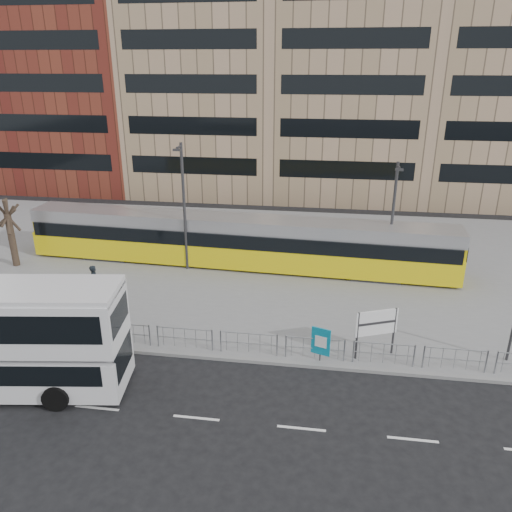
# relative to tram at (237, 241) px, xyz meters

# --- Properties ---
(ground) EXTENTS (120.00, 120.00, 0.00)m
(ground) POSITION_rel_tram_xyz_m (3.18, -11.00, -1.79)
(ground) COLOR black
(ground) RESTS_ON ground
(plaza) EXTENTS (64.00, 24.00, 0.15)m
(plaza) POSITION_rel_tram_xyz_m (3.18, 1.00, -1.71)
(plaza) COLOR slate
(plaza) RESTS_ON ground
(kerb) EXTENTS (64.00, 0.25, 0.17)m
(kerb) POSITION_rel_tram_xyz_m (3.18, -10.95, -1.71)
(kerb) COLOR gray
(kerb) RESTS_ON ground
(building_row) EXTENTS (70.40, 18.40, 31.20)m
(building_row) POSITION_rel_tram_xyz_m (4.73, 23.27, 11.12)
(building_row) COLOR maroon
(building_row) RESTS_ON ground
(pedestrian_barrier) EXTENTS (32.07, 0.07, 1.10)m
(pedestrian_barrier) POSITION_rel_tram_xyz_m (5.18, -10.50, -0.81)
(pedestrian_barrier) COLOR #93969B
(pedestrian_barrier) RESTS_ON plaza
(road_markings) EXTENTS (62.00, 0.12, 0.01)m
(road_markings) POSITION_rel_tram_xyz_m (4.18, -15.00, -1.78)
(road_markings) COLOR white
(road_markings) RESTS_ON ground
(tram) EXTENTS (27.82, 4.08, 3.27)m
(tram) POSITION_rel_tram_xyz_m (0.00, 0.00, 0.00)
(tram) COLOR yellow
(tram) RESTS_ON plaza
(station_sign) EXTENTS (1.88, 0.83, 2.30)m
(station_sign) POSITION_rel_tram_xyz_m (8.14, -9.84, -0.05)
(station_sign) COLOR #2D2D30
(station_sign) RESTS_ON plaza
(ad_panel) EXTENTS (0.85, 0.34, 1.64)m
(ad_panel) POSITION_rel_tram_xyz_m (5.73, -10.60, -0.68)
(ad_panel) COLOR #2D2D30
(ad_panel) RESTS_ON plaza
(pedestrian) EXTENTS (0.64, 0.80, 1.92)m
(pedestrian) POSITION_rel_tram_xyz_m (-7.02, -5.92, -0.68)
(pedestrian) COLOR black
(pedestrian) RESTS_ON plaza
(traffic_light_west) EXTENTS (0.20, 0.23, 3.10)m
(traffic_light_west) POSITION_rel_tram_xyz_m (-6.79, -10.04, 0.34)
(traffic_light_west) COLOR #2D2D30
(traffic_light_west) RESTS_ON plaza
(lamp_post_west) EXTENTS (0.45, 1.04, 8.06)m
(lamp_post_west) POSITION_rel_tram_xyz_m (-3.04, -1.19, 2.76)
(lamp_post_west) COLOR #2D2D30
(lamp_post_west) RESTS_ON plaza
(lamp_post_east) EXTENTS (0.45, 1.04, 7.07)m
(lamp_post_east) POSITION_rel_tram_xyz_m (9.64, -0.13, 2.26)
(lamp_post_east) COLOR #2D2D30
(lamp_post_east) RESTS_ON plaza
(bare_tree) EXTENTS (3.92, 3.92, 6.48)m
(bare_tree) POSITION_rel_tram_xyz_m (-14.33, -2.21, 3.04)
(bare_tree) COLOR #2D2119
(bare_tree) RESTS_ON plaza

